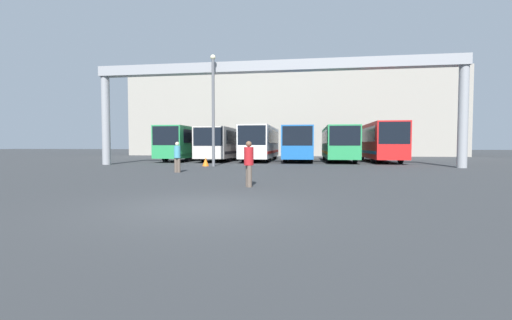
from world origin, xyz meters
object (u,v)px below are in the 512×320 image
object	(u,v)px
pedestrian_mid_right	(177,156)
pedestrian_mid_left	(249,163)
bus_slot_5	(380,140)
bus_slot_4	(338,142)
lamp_post	(213,106)
traffic_cone	(206,162)
bus_slot_2	(261,142)
bus_slot_0	(188,142)
bus_slot_1	(225,142)
bus_slot_3	(299,142)

from	to	relation	value
pedestrian_mid_right	pedestrian_mid_left	world-z (taller)	pedestrian_mid_right
bus_slot_5	bus_slot_4	bearing A→B (deg)	177.73
lamp_post	pedestrian_mid_right	bearing A→B (deg)	-95.89
bus_slot_4	traffic_cone	bearing A→B (deg)	-138.99
bus_slot_2	lamp_post	bearing A→B (deg)	-103.30
bus_slot_0	pedestrian_mid_right	distance (m)	14.81
bus_slot_5	pedestrian_mid_right	distance (m)	19.18
pedestrian_mid_right	bus_slot_2	bearing A→B (deg)	76.11
bus_slot_1	bus_slot_4	size ratio (longest dim) A/B	1.11
bus_slot_1	lamp_post	bearing A→B (deg)	-81.26
pedestrian_mid_right	lamp_post	bearing A→B (deg)	80.80
pedestrian_mid_left	lamp_post	size ratio (longest dim) A/B	0.21
bus_slot_1	bus_slot_4	bearing A→B (deg)	-3.18
bus_slot_0	bus_slot_1	size ratio (longest dim) A/B	0.92
pedestrian_mid_right	pedestrian_mid_left	distance (m)	7.48
traffic_cone	pedestrian_mid_right	bearing A→B (deg)	-88.98
pedestrian_mid_left	pedestrian_mid_right	bearing A→B (deg)	-166.80
bus_slot_0	bus_slot_5	bearing A→B (deg)	-0.79
bus_slot_4	pedestrian_mid_right	size ratio (longest dim) A/B	6.45
bus_slot_4	lamp_post	distance (m)	12.89
bus_slot_0	pedestrian_mid_right	xyz separation A→B (m)	(4.42, -14.11, -0.91)
bus_slot_2	lamp_post	size ratio (longest dim) A/B	1.41
pedestrian_mid_left	bus_slot_4	bearing A→B (deg)	138.84
bus_slot_1	bus_slot_4	world-z (taller)	bus_slot_4
bus_slot_1	pedestrian_mid_right	size ratio (longest dim) A/B	7.16
pedestrian_mid_left	traffic_cone	size ratio (longest dim) A/B	2.76
bus_slot_2	bus_slot_5	bearing A→B (deg)	-1.20
bus_slot_4	pedestrian_mid_right	distance (m)	17.05
pedestrian_mid_right	lamp_post	size ratio (longest dim) A/B	0.22
bus_slot_5	lamp_post	size ratio (longest dim) A/B	1.35
lamp_post	traffic_cone	bearing A→B (deg)	158.54
traffic_cone	lamp_post	size ratio (longest dim) A/B	0.08
bus_slot_0	bus_slot_1	world-z (taller)	bus_slot_0
pedestrian_mid_right	traffic_cone	world-z (taller)	pedestrian_mid_right
bus_slot_1	traffic_cone	bearing A→B (deg)	-84.98
bus_slot_2	bus_slot_4	distance (m)	7.06
bus_slot_2	pedestrian_mid_left	xyz separation A→B (m)	(2.24, -19.77, -0.93)
pedestrian_mid_left	bus_slot_0	bearing A→B (deg)	177.75
bus_slot_4	bus_slot_5	size ratio (longest dim) A/B	1.03
bus_slot_4	pedestrian_mid_right	world-z (taller)	bus_slot_4
bus_slot_2	pedestrian_mid_left	world-z (taller)	bus_slot_2
bus_slot_0	bus_slot_2	bearing A→B (deg)	-0.17
bus_slot_3	traffic_cone	world-z (taller)	bus_slot_3
bus_slot_2	bus_slot_5	distance (m)	10.58
pedestrian_mid_left	bus_slot_5	bearing A→B (deg)	129.48
bus_slot_5	traffic_cone	size ratio (longest dim) A/B	17.54
bus_slot_0	bus_slot_3	xyz separation A→B (m)	(10.58, 0.30, -0.04)
bus_slot_2	bus_slot_5	world-z (taller)	bus_slot_5
pedestrian_mid_left	traffic_cone	distance (m)	12.24
bus_slot_3	bus_slot_0	bearing A→B (deg)	-178.36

